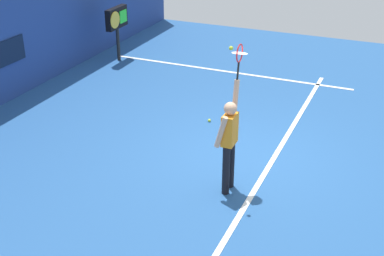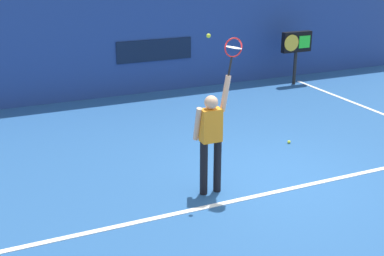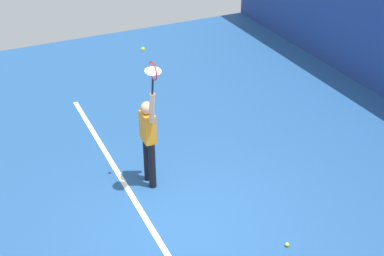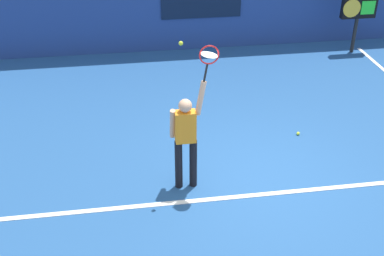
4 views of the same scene
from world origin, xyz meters
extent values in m
plane|color=#23518C|center=(0.00, 0.00, 0.00)|extent=(18.00, 18.00, 0.00)
cube|color=white|center=(0.00, -0.57, 0.01)|extent=(10.00, 0.10, 0.01)
cylinder|color=black|center=(-1.43, -0.12, 0.46)|extent=(0.13, 0.13, 0.92)
cylinder|color=black|center=(-1.18, -0.12, 0.46)|extent=(0.13, 0.13, 0.92)
cube|color=orange|center=(-1.31, -0.12, 1.20)|extent=(0.34, 0.20, 0.55)
sphere|color=#D8A884|center=(-1.31, -0.12, 1.58)|extent=(0.22, 0.22, 0.22)
cylinder|color=#D8A884|center=(-1.06, -0.12, 1.70)|extent=(0.19, 0.09, 0.59)
cylinder|color=#D8A884|center=(-1.51, -0.04, 1.22)|extent=(0.09, 0.23, 0.58)
cylinder|color=black|center=(-0.99, -0.12, 2.13)|extent=(0.08, 0.03, 0.30)
torus|color=red|center=(-0.94, -0.12, 2.42)|extent=(0.36, 0.02, 0.36)
cylinder|color=silver|center=(-0.94, -0.12, 2.42)|extent=(0.26, 0.27, 0.05)
sphere|color=#CCE033|center=(-1.36, -0.11, 2.63)|extent=(0.07, 0.07, 0.07)
sphere|color=#CCE033|center=(1.19, 1.23, 0.03)|extent=(0.07, 0.07, 0.07)
camera|label=1|loc=(-8.88, -2.70, 5.12)|focal=49.52mm
camera|label=2|loc=(-4.63, -6.88, 3.86)|focal=46.68mm
camera|label=3|loc=(6.28, -2.84, 5.96)|focal=50.21mm
camera|label=4|loc=(-2.25, -7.11, 5.34)|focal=47.13mm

